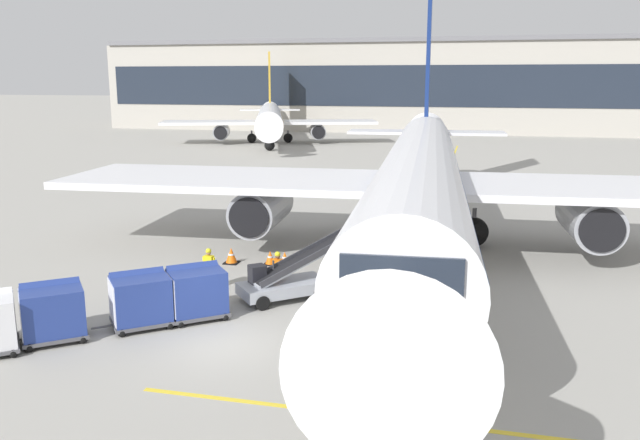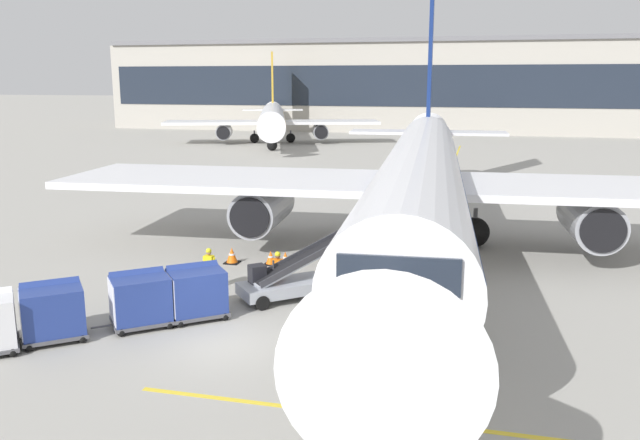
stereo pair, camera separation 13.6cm
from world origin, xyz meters
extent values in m
plane|color=#9E9B93|center=(0.00, 0.00, 0.00)|extent=(600.00, 600.00, 0.00)
cylinder|color=white|center=(5.01, 12.91, 3.87)|extent=(6.18, 36.89, 3.71)
cube|color=navy|center=(5.01, 12.91, 3.87)|extent=(6.12, 35.43, 0.45)
cone|color=white|center=(6.38, -7.26, 3.87)|extent=(3.77, 3.94, 3.52)
cone|color=white|center=(3.57, 34.19, 4.15)|extent=(3.55, 6.13, 3.15)
cube|color=white|center=(-4.49, 13.19, 3.31)|extent=(17.90, 8.50, 0.36)
cylinder|color=#93969E|center=(-2.94, 12.56, 1.98)|extent=(2.62, 4.92, 2.30)
cylinder|color=black|center=(-2.78, 10.12, 1.98)|extent=(1.96, 0.25, 1.95)
cube|color=white|center=(14.39, 14.46, 3.31)|extent=(17.90, 8.50, 0.36)
cylinder|color=#93969E|center=(12.94, 13.63, 1.98)|extent=(2.62, 4.92, 2.30)
cylinder|color=black|center=(13.11, 11.20, 1.98)|extent=(1.96, 0.25, 1.95)
cube|color=navy|center=(3.67, 32.71, 10.12)|extent=(0.58, 4.42, 11.02)
cube|color=white|center=(3.69, 32.41, 4.42)|extent=(12.03, 3.73, 0.20)
cube|color=#1E2633|center=(6.20, -4.67, 4.42)|extent=(2.70, 1.84, 0.82)
cylinder|color=#47474C|center=(5.76, 1.92, 1.39)|extent=(0.22, 0.22, 1.25)
sphere|color=black|center=(5.76, 1.92, 0.77)|extent=(1.53, 1.53, 1.53)
cylinder|color=#47474C|center=(2.11, 14.55, 1.39)|extent=(0.22, 0.22, 1.25)
sphere|color=black|center=(2.11, 14.55, 0.77)|extent=(1.53, 1.53, 1.53)
cylinder|color=#47474C|center=(7.67, 14.93, 1.39)|extent=(0.22, 0.22, 1.25)
sphere|color=black|center=(7.67, 14.93, 0.77)|extent=(1.53, 1.53, 1.53)
cube|color=#A3A8B2|center=(0.58, 4.69, 0.50)|extent=(3.62, 3.43, 0.44)
cube|color=black|center=(-0.37, 4.35, 1.07)|extent=(0.82, 0.82, 0.70)
cylinder|color=#333338|center=(0.15, 4.79, 1.12)|extent=(0.08, 0.08, 0.80)
cube|color=#A3A8B2|center=(1.52, 5.50, 1.64)|extent=(4.32, 3.89, 1.98)
cube|color=black|center=(1.52, 5.50, 1.73)|extent=(4.12, 3.69, 1.84)
cube|color=#333338|center=(1.80, 5.16, 1.76)|extent=(3.72, 3.21, 2.02)
cube|color=#333338|center=(1.23, 5.83, 1.76)|extent=(3.72, 3.21, 2.02)
cylinder|color=black|center=(1.96, 4.90, 0.28)|extent=(0.56, 0.52, 0.56)
cylinder|color=black|center=(1.00, 6.02, 0.28)|extent=(0.56, 0.52, 0.56)
cylinder|color=black|center=(0.15, 3.35, 0.28)|extent=(0.56, 0.52, 0.56)
cylinder|color=black|center=(-0.81, 4.47, 0.28)|extent=(0.56, 0.52, 0.56)
cube|color=#515156|center=(-1.84, 2.03, 0.21)|extent=(2.56, 2.50, 0.12)
cylinder|color=#4C4C51|center=(-2.89, 1.18, 0.20)|extent=(0.59, 0.50, 0.07)
cube|color=navy|center=(-1.84, 2.03, 1.02)|extent=(2.42, 2.36, 1.50)
cube|color=navy|center=(-2.10, 2.35, 1.54)|extent=(1.96, 1.80, 0.74)
cube|color=silver|center=(-2.59, 1.42, 1.02)|extent=(0.93, 1.14, 1.38)
sphere|color=black|center=(-2.89, 2.05, 0.15)|extent=(0.30, 0.30, 0.30)
sphere|color=black|center=(-2.03, 1.00, 0.15)|extent=(0.30, 0.30, 0.30)
sphere|color=black|center=(-1.65, 3.06, 0.15)|extent=(0.30, 0.30, 0.30)
sphere|color=black|center=(-0.79, 2.01, 0.15)|extent=(0.30, 0.30, 0.30)
cube|color=#515156|center=(-3.39, 0.81, 0.21)|extent=(2.56, 2.50, 0.12)
cylinder|color=#4C4C51|center=(-4.43, -0.05, 0.20)|extent=(0.59, 0.50, 0.07)
cube|color=navy|center=(-3.39, 0.81, 1.02)|extent=(2.42, 2.36, 1.50)
cube|color=navy|center=(-3.65, 1.13, 1.54)|extent=(1.96, 1.80, 0.74)
cube|color=silver|center=(-4.13, 0.20, 1.02)|extent=(0.93, 1.14, 1.38)
sphere|color=black|center=(-4.44, 0.83, 0.15)|extent=(0.30, 0.30, 0.30)
sphere|color=black|center=(-3.58, -0.23, 0.15)|extent=(0.30, 0.30, 0.30)
sphere|color=black|center=(-3.19, 1.84, 0.15)|extent=(0.30, 0.30, 0.30)
sphere|color=black|center=(-2.34, 0.78, 0.15)|extent=(0.30, 0.30, 0.30)
cube|color=#515156|center=(-5.57, -0.99, 0.21)|extent=(2.56, 2.50, 0.12)
cylinder|color=#4C4C51|center=(-6.62, -1.84, 0.20)|extent=(0.59, 0.50, 0.07)
cube|color=navy|center=(-5.57, -0.99, 1.02)|extent=(2.42, 2.36, 1.50)
cube|color=navy|center=(-5.83, -0.67, 1.54)|extent=(1.96, 1.80, 0.74)
cube|color=silver|center=(-6.32, -1.60, 1.02)|extent=(0.93, 1.14, 1.38)
sphere|color=black|center=(-6.62, -0.97, 0.15)|extent=(0.30, 0.30, 0.30)
sphere|color=black|center=(-5.76, -2.02, 0.15)|extent=(0.30, 0.30, 0.30)
sphere|color=black|center=(-5.38, 0.04, 0.15)|extent=(0.30, 0.30, 0.30)
sphere|color=black|center=(-4.52, -1.01, 0.15)|extent=(0.30, 0.30, 0.30)
sphere|color=black|center=(-6.83, -1.45, 0.15)|extent=(0.30, 0.30, 0.30)
sphere|color=black|center=(-5.97, -2.50, 0.15)|extent=(0.30, 0.30, 0.30)
cylinder|color=black|center=(0.07, 5.36, 0.43)|extent=(0.15, 0.15, 0.86)
cylinder|color=black|center=(0.24, 5.30, 0.43)|extent=(0.15, 0.15, 0.86)
cube|color=orange|center=(0.15, 5.33, 1.15)|extent=(0.44, 0.37, 0.58)
cube|color=white|center=(0.20, 5.45, 1.15)|extent=(0.32, 0.14, 0.08)
sphere|color=brown|center=(0.15, 5.33, 1.56)|extent=(0.21, 0.21, 0.21)
sphere|color=yellow|center=(0.15, 5.33, 1.63)|extent=(0.23, 0.23, 0.23)
cylinder|color=orange|center=(-0.07, 5.42, 1.10)|extent=(0.09, 0.09, 0.56)
cylinder|color=orange|center=(0.38, 5.24, 1.10)|extent=(0.09, 0.09, 0.56)
cylinder|color=black|center=(-2.63, 5.14, 0.43)|extent=(0.15, 0.15, 0.86)
cylinder|color=black|center=(-2.81, 5.16, 0.43)|extent=(0.15, 0.15, 0.86)
cube|color=yellow|center=(-2.72, 5.15, 1.15)|extent=(0.41, 0.29, 0.58)
cube|color=white|center=(-2.73, 5.03, 1.15)|extent=(0.34, 0.05, 0.08)
sphere|color=#9E7051|center=(-2.72, 5.15, 1.56)|extent=(0.21, 0.21, 0.21)
sphere|color=yellow|center=(-2.72, 5.15, 1.63)|extent=(0.23, 0.23, 0.23)
cylinder|color=yellow|center=(-2.48, 5.12, 1.10)|extent=(0.09, 0.09, 0.56)
cylinder|color=yellow|center=(-2.95, 5.18, 1.10)|extent=(0.09, 0.09, 0.56)
cube|color=black|center=(-3.29, 9.04, 0.03)|extent=(0.66, 0.66, 0.05)
cone|color=orange|center=(-3.29, 9.04, 0.40)|extent=(0.53, 0.53, 0.70)
cylinder|color=white|center=(-3.29, 9.04, 0.43)|extent=(0.29, 0.29, 0.08)
cube|color=black|center=(-0.76, 9.33, 0.03)|extent=(0.55, 0.55, 0.05)
cone|color=orange|center=(-0.76, 9.33, 0.34)|extent=(0.44, 0.44, 0.58)
cylinder|color=white|center=(-0.76, 9.33, 0.37)|extent=(0.24, 0.24, 0.07)
cube|color=black|center=(-1.45, 9.25, 0.03)|extent=(0.57, 0.57, 0.05)
cone|color=orange|center=(-1.45, 9.25, 0.35)|extent=(0.46, 0.46, 0.60)
cylinder|color=white|center=(-1.45, 9.25, 0.38)|extent=(0.25, 0.25, 0.07)
cube|color=yellow|center=(5.03, 12.91, 0.00)|extent=(0.20, 110.00, 0.01)
cube|color=yellow|center=(5.01, -3.47, 0.00)|extent=(12.00, 0.20, 0.01)
cube|color=#A8A399|center=(-7.17, 93.77, 7.06)|extent=(96.63, 16.61, 14.12)
cube|color=#1E2633|center=(-7.17, 85.41, 7.42)|extent=(93.73, 0.10, 6.36)
cube|color=slate|center=(-7.17, 92.10, 14.47)|extent=(95.66, 14.12, 0.70)
cylinder|color=white|center=(-19.44, 64.66, 3.30)|extent=(11.82, 28.25, 3.27)
cube|color=gold|center=(-19.44, 64.66, 3.30)|extent=(11.51, 27.17, 0.39)
cone|color=white|center=(-14.59, 49.47, 3.30)|extent=(3.95, 4.06, 3.11)
cone|color=white|center=(-24.59, 80.78, 3.55)|extent=(4.24, 5.83, 2.78)
cube|color=white|center=(-26.76, 63.07, 2.81)|extent=(14.69, 9.59, 0.36)
cylinder|color=#93969E|center=(-25.57, 62.85, 1.62)|extent=(3.06, 4.16, 2.03)
cylinder|color=black|center=(-24.99, 61.03, 1.62)|extent=(1.68, 0.64, 1.72)
cube|color=white|center=(-12.56, 67.61, 2.81)|extent=(14.69, 9.59, 0.36)
cylinder|color=#93969E|center=(-13.40, 66.74, 1.62)|extent=(3.06, 4.16, 2.03)
cylinder|color=black|center=(-12.82, 64.92, 1.62)|extent=(1.68, 0.64, 1.72)
cube|color=gold|center=(-24.20, 79.53, 8.25)|extent=(1.31, 3.36, 8.58)
cube|color=white|center=(-24.12, 79.29, 3.79)|extent=(9.50, 4.99, 0.20)
cube|color=#1E2633|center=(-15.29, 51.66, 3.79)|extent=(2.63, 2.10, 0.72)
cylinder|color=#47474C|center=(-16.83, 56.48, 1.15)|extent=(0.22, 0.22, 1.03)
sphere|color=black|center=(-16.83, 56.48, 0.63)|extent=(1.27, 1.27, 1.27)
cylinder|color=#47474C|center=(-22.21, 65.28, 1.15)|extent=(0.22, 0.22, 1.03)
sphere|color=black|center=(-22.21, 65.28, 0.63)|extent=(1.27, 1.27, 1.27)
cylinder|color=#47474C|center=(-17.54, 66.77, 1.15)|extent=(0.22, 0.22, 1.03)
sphere|color=black|center=(-17.54, 66.77, 0.63)|extent=(1.27, 1.27, 1.27)
camera|label=1|loc=(7.69, -18.53, 8.42)|focal=36.58mm
camera|label=2|loc=(7.83, -18.50, 8.42)|focal=36.58mm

